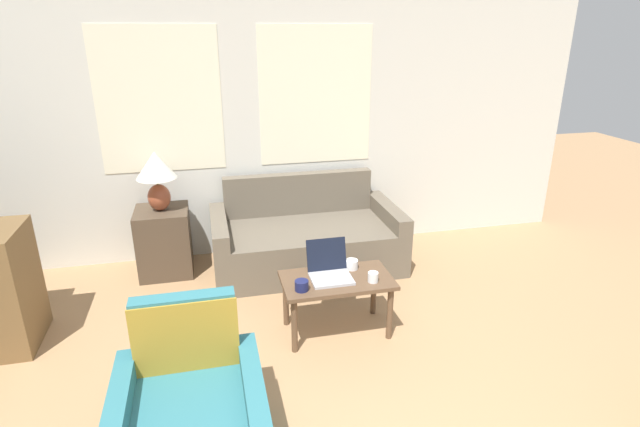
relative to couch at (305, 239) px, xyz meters
The scene contains 9 objects.
wall_back 1.23m from the couch, 132.27° to the left, with size 6.79×0.06×2.60m.
couch is the anchor object (origin of this frame).
side_table 1.31m from the couch, behind, with size 0.47×0.47×0.62m.
table_lamp 1.49m from the couch, behind, with size 0.35×0.35×0.54m.
coffee_table 1.20m from the couch, 90.48° to the right, with size 0.81×0.46×0.45m.
laptop 1.17m from the couch, 92.82° to the right, with size 0.30×0.31×0.25m.
cup_navy 1.34m from the couch, 79.97° to the right, with size 0.07×0.07×0.07m.
cup_yellow 1.09m from the couch, 82.54° to the right, with size 0.10×0.10×0.07m.
cup_white 1.35m from the couch, 102.82° to the right, with size 0.10×0.10×0.07m.
Camera 1 is at (-0.45, -1.24, 2.17)m, focal length 28.00 mm.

